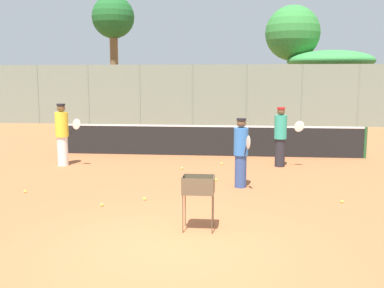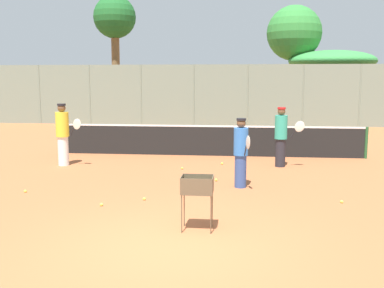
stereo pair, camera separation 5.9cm
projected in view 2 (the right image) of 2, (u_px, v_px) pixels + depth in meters
ground_plane at (168, 248)px, 7.13m from camera, size 80.00×80.00×0.00m
tennis_net at (207, 140)px, 15.63m from camera, size 10.81×0.10×1.07m
back_fence at (221, 95)px, 25.64m from camera, size 27.85×0.08×3.48m
tree_0 at (294, 34)px, 29.35m from camera, size 3.57×3.57×7.42m
tree_1 at (332, 62)px, 28.94m from camera, size 5.54×5.54×4.49m
tree_2 at (115, 21)px, 29.37m from camera, size 2.77×2.77×8.05m
player_white_outfit at (241, 152)px, 11.00m from camera, size 0.41×0.88×1.71m
player_red_cap at (281, 136)px, 13.62m from camera, size 0.91×0.41×1.82m
player_yellow_shirt at (63, 134)px, 13.82m from camera, size 0.93×0.46×1.91m
ball_cart at (198, 189)px, 7.88m from camera, size 0.56×0.41×0.98m
tennis_ball_0 at (202, 187)px, 10.99m from camera, size 0.07×0.07×0.07m
tennis_ball_1 at (222, 163)px, 14.09m from camera, size 0.07×0.07×0.07m
tennis_ball_2 at (144, 199)px, 9.94m from camera, size 0.07×0.07×0.07m
tennis_ball_3 at (101, 204)px, 9.48m from camera, size 0.07×0.07×0.07m
tennis_ball_4 at (182, 168)px, 13.34m from camera, size 0.07×0.07×0.07m
tennis_ball_5 at (216, 180)px, 11.79m from camera, size 0.07×0.07×0.07m
tennis_ball_6 at (342, 202)px, 9.70m from camera, size 0.07×0.07×0.07m
tennis_ball_7 at (25, 191)px, 10.62m from camera, size 0.07×0.07×0.07m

